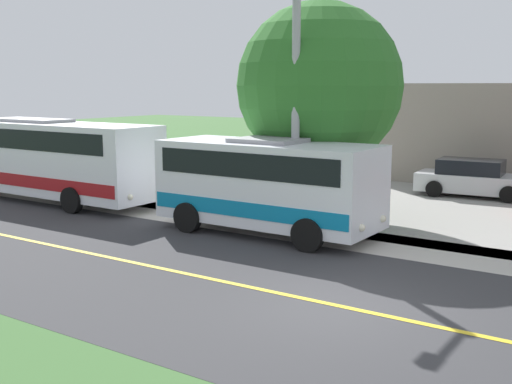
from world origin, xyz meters
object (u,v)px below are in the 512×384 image
object	(u,v)px
shuttle_bus_front	(268,181)
transit_bus_rear	(32,155)
tree_curbside	(319,86)
parked_car_near	(474,179)
street_light_pole	(293,99)

from	to	relation	value
shuttle_bus_front	transit_bus_rear	xyz separation A→B (m)	(0.05, -10.75, 0.14)
shuttle_bus_front	tree_curbside	size ratio (longest dim) A/B	0.96
shuttle_bus_front	transit_bus_rear	world-z (taller)	transit_bus_rear
parked_car_near	tree_curbside	world-z (taller)	tree_curbside
transit_bus_rear	parked_car_near	distance (m)	17.18
transit_bus_rear	parked_car_near	world-z (taller)	transit_bus_rear
street_light_pole	parked_car_near	bearing A→B (deg)	164.51
tree_curbside	street_light_pole	bearing A→B (deg)	11.91
transit_bus_rear	street_light_pole	distance (m)	11.61
transit_bus_rear	street_light_pole	bearing A→B (deg)	91.81
shuttle_bus_front	transit_bus_rear	size ratio (longest dim) A/B	0.57
shuttle_bus_front	street_light_pole	size ratio (longest dim) A/B	0.95
transit_bus_rear	street_light_pole	xyz separation A→B (m)	(-0.36, 11.39, 2.23)
shuttle_bus_front	parked_car_near	size ratio (longest dim) A/B	1.47
shuttle_bus_front	street_light_pole	distance (m)	2.47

